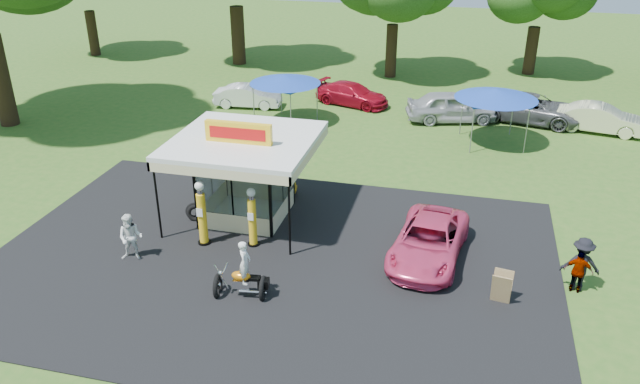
% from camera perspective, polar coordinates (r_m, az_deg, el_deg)
% --- Properties ---
extents(ground, '(120.00, 120.00, 0.00)m').
position_cam_1_polar(ground, '(20.99, -6.11, -8.97)').
color(ground, '#2F5A1C').
rests_on(ground, ground).
extents(asphalt_apron, '(20.00, 14.00, 0.04)m').
position_cam_1_polar(asphalt_apron, '(22.55, -4.41, -6.15)').
color(asphalt_apron, black).
rests_on(asphalt_apron, ground).
extents(gas_station_kiosk, '(5.40, 5.40, 4.18)m').
position_cam_1_polar(gas_station_kiosk, '(24.83, -6.80, 1.47)').
color(gas_station_kiosk, white).
rests_on(gas_station_kiosk, ground).
extents(gas_pump_left, '(0.48, 0.48, 2.57)m').
position_cam_1_polar(gas_pump_left, '(23.27, -10.74, -2.06)').
color(gas_pump_left, black).
rests_on(gas_pump_left, ground).
extents(gas_pump_right, '(0.44, 0.44, 2.36)m').
position_cam_1_polar(gas_pump_right, '(22.94, -6.21, -2.44)').
color(gas_pump_right, black).
rests_on(gas_pump_right, ground).
extents(motorcycle, '(1.85, 1.07, 2.12)m').
position_cam_1_polar(motorcycle, '(20.31, -7.02, -7.52)').
color(motorcycle, black).
rests_on(motorcycle, ground).
extents(spare_tires, '(0.88, 0.64, 0.71)m').
position_cam_1_polar(spare_tires, '(25.47, -11.38, -1.81)').
color(spare_tires, black).
rests_on(spare_tires, ground).
extents(a_frame_sign, '(0.64, 0.63, 1.09)m').
position_cam_1_polar(a_frame_sign, '(20.86, 16.27, -8.39)').
color(a_frame_sign, '#593819').
rests_on(a_frame_sign, ground).
extents(kiosk_car, '(2.82, 1.13, 0.96)m').
position_cam_1_polar(kiosk_car, '(27.25, -5.06, 0.81)').
color(kiosk_car, yellow).
rests_on(kiosk_car, ground).
extents(pink_sedan, '(2.83, 5.21, 1.39)m').
position_cam_1_polar(pink_sedan, '(22.58, 9.91, -4.46)').
color(pink_sedan, '#E33D6F').
rests_on(pink_sedan, ground).
extents(spectator_west, '(0.99, 0.84, 1.78)m').
position_cam_1_polar(spectator_west, '(23.08, -16.92, -3.99)').
color(spectator_west, white).
rests_on(spectator_west, ground).
extents(spectator_east_a, '(1.23, 0.71, 1.90)m').
position_cam_1_polar(spectator_east_a, '(22.17, 22.75, -6.11)').
color(spectator_east_a, black).
rests_on(spectator_east_a, ground).
extents(spectator_east_b, '(0.96, 0.52, 1.55)m').
position_cam_1_polar(spectator_east_b, '(22.10, 22.56, -6.70)').
color(spectator_east_b, gray).
rests_on(spectator_east_b, ground).
extents(bg_car_a, '(4.25, 1.92, 1.35)m').
position_cam_1_polar(bg_car_a, '(38.85, -6.62, 8.70)').
color(bg_car_a, white).
rests_on(bg_car_a, ground).
extents(bg_car_b, '(5.03, 3.23, 1.36)m').
position_cam_1_polar(bg_car_b, '(39.04, 2.96, 8.93)').
color(bg_car_b, '#A60C20').
rests_on(bg_car_b, ground).
extents(bg_car_c, '(5.47, 3.34, 1.74)m').
position_cam_1_polar(bg_car_c, '(36.78, 11.94, 7.66)').
color(bg_car_c, '#ABABB0').
rests_on(bg_car_c, ground).
extents(bg_car_d, '(6.13, 3.78, 1.59)m').
position_cam_1_polar(bg_car_d, '(37.89, 18.89, 7.23)').
color(bg_car_d, '#59595B').
rests_on(bg_car_d, ground).
extents(bg_car_e, '(4.85, 2.41, 1.53)m').
position_cam_1_polar(bg_car_e, '(37.58, 24.29, 6.13)').
color(bg_car_e, beige).
rests_on(bg_car_e, ground).
extents(tent_west, '(3.99, 3.99, 2.79)m').
position_cam_1_polar(tent_west, '(35.32, -3.21, 10.23)').
color(tent_west, gray).
rests_on(tent_west, ground).
extents(tent_east, '(4.20, 4.20, 2.94)m').
position_cam_1_polar(tent_east, '(33.28, 15.82, 8.58)').
color(tent_east, gray).
rests_on(tent_east, ground).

